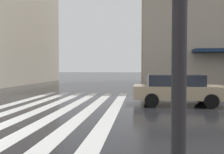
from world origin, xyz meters
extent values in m
cube|color=silver|center=(4.00, -3.60, 0.00)|extent=(13.00, 0.50, 0.01)
cube|color=silver|center=(4.00, -2.60, 0.00)|extent=(13.00, 0.50, 0.01)
cube|color=silver|center=(4.00, -1.60, 0.00)|extent=(13.00, 0.50, 0.01)
cube|color=silver|center=(4.00, -0.60, 0.00)|extent=(13.00, 0.50, 0.01)
cube|color=silver|center=(4.00, 0.40, 0.00)|extent=(13.00, 0.50, 0.01)
cube|color=silver|center=(4.00, 1.40, 0.00)|extent=(13.00, 0.50, 0.01)
cylinder|color=#232326|center=(-3.76, -4.95, 1.75)|extent=(0.12, 0.12, 3.20)
cube|color=tan|center=(5.50, -6.44, 0.61)|extent=(1.75, 4.10, 0.60)
cube|color=#232833|center=(5.50, -6.29, 1.16)|extent=(1.54, 2.46, 0.50)
cylinder|color=black|center=(6.33, -7.69, 0.31)|extent=(0.20, 0.62, 0.62)
cylinder|color=black|center=(4.67, -7.69, 0.31)|extent=(0.20, 0.62, 0.62)
cylinder|color=black|center=(6.33, -5.19, 0.31)|extent=(0.20, 0.62, 0.62)
cylinder|color=black|center=(4.67, -5.19, 0.31)|extent=(0.20, 0.62, 0.62)
camera|label=1|loc=(-5.70, -4.63, 1.69)|focal=37.83mm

